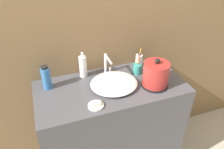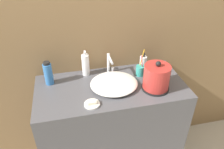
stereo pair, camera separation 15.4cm
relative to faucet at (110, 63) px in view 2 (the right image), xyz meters
The scene contains 10 objects.
wall_back 0.31m from the faucet, 102.66° to the left, with size 6.00×0.04×2.60m.
vanity_counter 0.58m from the faucet, 98.84° to the right, with size 1.10×0.52×0.92m.
sink_basin 0.19m from the faucet, 91.82° to the right, with size 0.35×0.32×0.05m.
faucet is the anchor object (origin of this frame).
electric_kettle 0.38m from the faucet, 43.51° to the right, with size 0.20×0.20×0.22m.
toothbrush_cup 0.24m from the faucet, 17.43° to the right, with size 0.07×0.07×0.22m.
lotion_bottle 0.19m from the faucet, 169.88° to the left, with size 0.06×0.06×0.21m.
shampoo_bottle 0.29m from the faucet, ahead, with size 0.06×0.06×0.15m.
mouthwash_bottle 0.46m from the faucet, behind, with size 0.06×0.06×0.18m.
soap_dish 0.40m from the faucet, 119.58° to the right, with size 0.10×0.10×0.03m.
Camera 2 is at (-0.28, -0.99, 1.86)m, focal length 35.00 mm.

